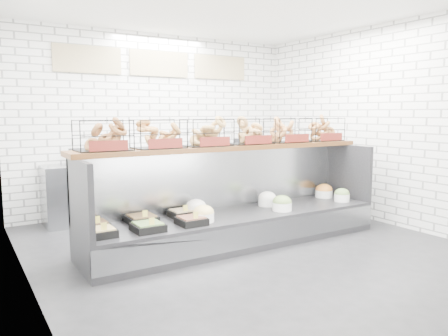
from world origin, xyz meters
TOP-DOWN VIEW (x-y plane):
  - ground at (0.00, 0.00)m, footprint 5.50×5.50m
  - room_shell at (0.00, 0.60)m, footprint 5.02×5.51m
  - display_case at (-0.01, 0.35)m, footprint 4.00×0.90m
  - bagel_shelf at (0.00, 0.52)m, footprint 4.10×0.50m
  - prep_counter at (-0.00, 2.43)m, footprint 4.00×0.60m

SIDE VIEW (x-z plane):
  - ground at x=0.00m, z-range 0.00..0.00m
  - display_case at x=-0.01m, z-range -0.27..0.93m
  - prep_counter at x=0.00m, z-range -0.13..1.07m
  - bagel_shelf at x=0.00m, z-range 1.20..1.60m
  - room_shell at x=0.00m, z-range 0.55..3.56m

